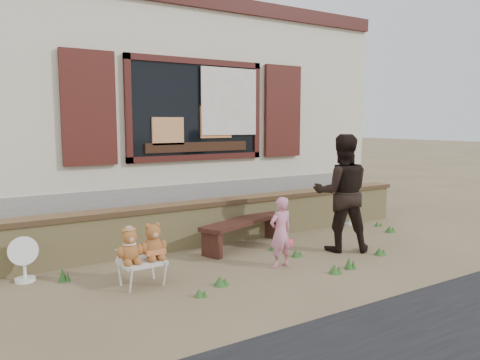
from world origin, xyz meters
TOP-DOWN VIEW (x-y plane):
  - ground at (0.00, 0.00)m, footprint 80.00×80.00m
  - shopfront at (0.00, 4.49)m, footprint 8.04×5.13m
  - brick_wall at (0.00, 1.00)m, footprint 7.10×0.36m
  - bench at (0.03, 0.56)m, footprint 1.63×0.87m
  - folding_chair at (-1.84, -0.23)m, footprint 0.48×0.43m
  - teddy_bear_left at (-1.98, -0.23)m, footprint 0.30×0.26m
  - teddy_bear_right at (-1.70, -0.23)m, footprint 0.32×0.28m
  - child at (-0.10, -0.52)m, footprint 0.34×0.23m
  - adult at (1.13, -0.35)m, footprint 1.03×0.97m
  - fan_left at (-2.95, 0.62)m, footprint 0.35×0.23m
  - fan_right at (2.48, 0.78)m, footprint 0.34×0.23m
  - grass_tufts at (0.36, -0.41)m, footprint 5.48×1.65m

SIDE VIEW (x-z plane):
  - ground at x=0.00m, z-range 0.00..0.00m
  - grass_tufts at x=0.36m, z-range -0.02..0.14m
  - folding_chair at x=-1.84m, z-range 0.12..0.41m
  - fan_left at x=-2.95m, z-range 0.00..0.54m
  - fan_right at x=2.48m, z-range 0.00..0.55m
  - bench at x=0.03m, z-range 0.09..0.51m
  - brick_wall at x=0.00m, z-range 0.01..0.67m
  - child at x=-0.10m, z-range 0.00..0.91m
  - teddy_bear_left at x=-1.98m, z-range 0.29..0.69m
  - teddy_bear_right at x=-1.70m, z-range 0.29..0.72m
  - adult at x=1.13m, z-range 0.00..1.68m
  - shopfront at x=0.00m, z-range 0.00..4.00m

